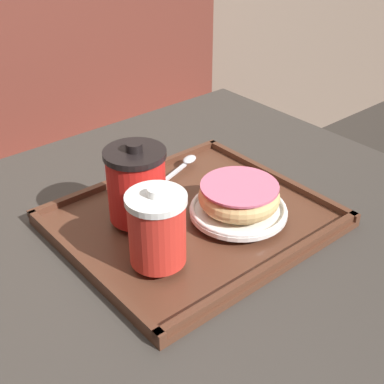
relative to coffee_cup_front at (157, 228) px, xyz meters
The scene contains 8 objects.
booth_bench 1.08m from the coffee_cup_front, 80.66° to the left, with size 1.79×0.44×1.00m.
cafe_table 0.28m from the coffee_cup_front, 32.30° to the left, with size 1.02×0.89×0.76m.
serving_tray 0.15m from the coffee_cup_front, 28.17° to the left, with size 0.43×0.37×0.02m.
coffee_cup_front is the anchor object (origin of this frame).
coffee_cup_rear 0.12m from the coffee_cup_front, 68.95° to the left, with size 0.10×0.10×0.14m.
plate_with_chocolate_donut 0.18m from the coffee_cup_front, ahead, with size 0.17×0.17×0.01m.
donut_chocolate_glazed 0.18m from the coffee_cup_front, ahead, with size 0.14×0.14×0.04m.
spoon 0.29m from the coffee_cup_front, 42.97° to the left, with size 0.14×0.06×0.01m.
Camera 1 is at (-0.46, -0.57, 1.29)m, focal length 50.00 mm.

